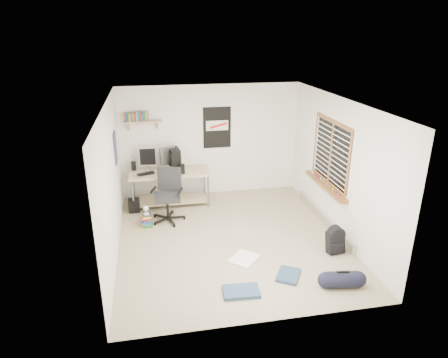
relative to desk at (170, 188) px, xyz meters
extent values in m
cube|color=gray|center=(0.96, -1.77, -0.37)|extent=(4.00, 4.50, 0.01)
cube|color=white|center=(0.96, -1.77, 2.14)|extent=(4.00, 4.50, 0.01)
cube|color=silver|center=(0.96, 0.48, 0.89)|extent=(4.00, 0.01, 2.50)
cube|color=silver|center=(-1.04, -1.77, 0.89)|extent=(0.01, 4.50, 2.50)
cube|color=silver|center=(2.97, -1.77, 0.89)|extent=(0.01, 4.50, 2.50)
cube|color=#D2B592|center=(0.00, 0.00, 0.00)|extent=(1.84, 1.27, 0.77)
cube|color=#B0AEB4|center=(-0.44, 0.14, 0.61)|extent=(0.37, 0.12, 0.40)
cube|color=#9D9DA2|center=(-0.02, 0.14, 0.61)|extent=(0.36, 0.27, 0.41)
cube|color=black|center=(0.13, 0.14, 0.63)|extent=(0.25, 0.44, 0.44)
cube|color=black|center=(-0.50, -0.11, 0.42)|extent=(0.38, 0.23, 0.02)
cube|color=black|center=(-0.75, 0.19, 0.50)|extent=(0.10, 0.10, 0.19)
cube|color=black|center=(0.26, -0.21, 0.51)|extent=(0.10, 0.10, 0.20)
cube|color=black|center=(-0.11, -0.81, 0.12)|extent=(0.88, 0.88, 1.06)
cube|color=tan|center=(-0.49, 0.37, 1.42)|extent=(0.80, 0.22, 0.24)
cube|color=black|center=(1.11, 0.46, 1.19)|extent=(0.62, 0.03, 0.92)
cube|color=navy|center=(-1.02, -0.57, 1.14)|extent=(0.02, 0.42, 0.60)
cube|color=brown|center=(2.91, -1.47, 1.08)|extent=(0.10, 1.50, 1.26)
cube|color=#B7B2A8|center=(2.92, -1.47, -0.28)|extent=(0.08, 2.50, 0.18)
cube|color=black|center=(2.63, -2.57, -0.16)|extent=(0.30, 0.25, 0.38)
cylinder|color=black|center=(2.31, -3.50, -0.22)|extent=(0.28, 0.28, 0.49)
cube|color=white|center=(1.05, -2.51, -0.34)|extent=(0.59, 0.59, 0.04)
cube|color=navy|center=(0.80, -3.38, -0.33)|extent=(0.55, 0.37, 0.06)
cube|color=navy|center=(1.61, -3.11, -0.34)|extent=(0.50, 0.54, 0.05)
cube|color=brown|center=(-0.55, -0.98, -0.22)|extent=(0.56, 0.51, 0.31)
cube|color=white|center=(-0.53, -1.00, 0.02)|extent=(0.17, 0.21, 0.18)
cube|color=black|center=(-0.79, -0.25, -0.22)|extent=(0.24, 0.24, 0.26)
camera|label=1|loc=(-0.35, -8.09, 3.27)|focal=32.00mm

